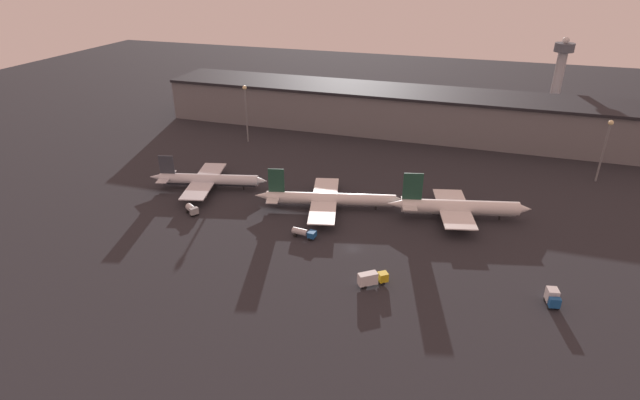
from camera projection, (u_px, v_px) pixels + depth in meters
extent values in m
plane|color=#26262B|center=(353.00, 249.00, 139.51)|extent=(600.00, 600.00, 0.00)
cube|color=slate|center=(412.00, 113.00, 225.97)|extent=(231.00, 27.13, 18.15)
cube|color=black|center=(414.00, 92.00, 221.67)|extent=(231.00, 29.13, 1.20)
cylinder|color=silver|center=(209.00, 179.00, 173.74)|extent=(34.32, 11.79, 3.70)
cylinder|color=#333842|center=(209.00, 181.00, 174.03)|extent=(32.52, 10.84, 3.15)
cone|color=silver|center=(261.00, 181.00, 172.57)|extent=(5.15, 4.47, 3.52)
cone|color=silver|center=(157.00, 177.00, 174.79)|extent=(6.14, 4.38, 3.15)
cube|color=#333842|center=(166.00, 165.00, 172.39)|extent=(5.13, 1.62, 6.53)
cube|color=silver|center=(166.00, 177.00, 174.46)|extent=(6.27, 11.80, 0.24)
cube|color=silver|center=(204.00, 180.00, 174.05)|extent=(15.35, 32.27, 0.36)
cylinder|color=gray|center=(214.00, 174.00, 182.37)|extent=(4.44, 2.95, 2.04)
cylinder|color=gray|center=(200.00, 195.00, 166.73)|extent=(4.44, 2.95, 2.04)
cylinder|color=black|center=(244.00, 187.00, 174.16)|extent=(0.50, 0.50, 1.67)
cylinder|color=black|center=(206.00, 184.00, 176.36)|extent=(0.50, 0.50, 1.67)
cylinder|color=black|center=(204.00, 188.00, 173.72)|extent=(0.50, 0.50, 1.67)
cylinder|color=white|center=(331.00, 198.00, 160.22)|extent=(41.22, 13.45, 3.66)
cylinder|color=#ADB2B7|center=(331.00, 200.00, 160.51)|extent=(39.07, 12.42, 3.12)
cone|color=white|center=(399.00, 201.00, 158.83)|extent=(5.10, 4.43, 3.48)
cone|color=white|center=(263.00, 196.00, 161.50)|extent=(6.08, 4.33, 3.12)
cube|color=#1E4738|center=(276.00, 180.00, 158.76)|extent=(5.08, 1.61, 7.96)
cube|color=white|center=(274.00, 195.00, 161.14)|extent=(6.43, 12.56, 0.24)
cube|color=white|center=(324.00, 200.00, 160.56)|extent=(15.79, 34.38, 0.36)
cylinder|color=gray|center=(330.00, 191.00, 169.40)|extent=(4.40, 2.92, 2.02)
cylinder|color=gray|center=(326.00, 217.00, 152.67)|extent=(4.40, 2.92, 2.02)
cylinder|color=black|center=(376.00, 207.00, 160.48)|extent=(0.50, 0.50, 1.65)
cylinder|color=black|center=(325.00, 204.00, 162.85)|extent=(0.50, 0.50, 1.65)
cylinder|color=black|center=(324.00, 208.00, 160.22)|extent=(0.50, 0.50, 1.65)
cylinder|color=white|center=(460.00, 207.00, 153.62)|extent=(35.55, 12.63, 4.28)
cylinder|color=#ADB2B7|center=(460.00, 209.00, 153.95)|extent=(33.67, 11.58, 3.64)
cone|color=white|center=(523.00, 209.00, 152.40)|extent=(5.96, 5.17, 4.07)
cone|color=white|center=(397.00, 204.00, 154.70)|extent=(7.10, 5.06, 3.64)
cube|color=#1E4738|center=(413.00, 186.00, 151.69)|extent=(5.92, 1.82, 8.68)
cube|color=white|center=(409.00, 203.00, 154.33)|extent=(6.45, 10.38, 0.24)
cube|color=white|center=(454.00, 208.00, 153.97)|extent=(15.52, 28.23, 0.36)
cylinder|color=gray|center=(453.00, 202.00, 161.23)|extent=(5.14, 3.41, 2.36)
cylinder|color=gray|center=(461.00, 224.00, 147.83)|extent=(5.14, 3.41, 2.36)
cylinder|color=black|center=(499.00, 217.00, 154.20)|extent=(0.50, 0.50, 1.93)
cylinder|color=black|center=(452.00, 213.00, 156.64)|extent=(0.50, 0.50, 1.93)
cylinder|color=black|center=(454.00, 218.00, 153.58)|extent=(0.50, 0.50, 1.93)
cube|color=#195199|center=(312.00, 234.00, 143.47)|extent=(2.31, 2.63, 1.78)
cylinder|color=#B7B7BC|center=(300.00, 231.00, 144.86)|extent=(4.73, 2.38, 1.89)
cylinder|color=black|center=(312.00, 236.00, 144.84)|extent=(0.96, 0.70, 0.90)
cylinder|color=black|center=(310.00, 239.00, 143.36)|extent=(0.96, 0.70, 0.90)
cylinder|color=black|center=(298.00, 233.00, 146.56)|extent=(0.96, 0.70, 0.90)
cylinder|color=black|center=(295.00, 236.00, 145.08)|extent=(0.96, 0.70, 0.90)
cube|color=#9EA3A8|center=(194.00, 211.00, 156.16)|extent=(2.55, 2.87, 2.07)
cylinder|color=#B7B7BC|center=(191.00, 208.00, 157.92)|extent=(3.73, 3.51, 2.19)
cylinder|color=black|center=(197.00, 214.00, 157.40)|extent=(1.10, 1.03, 0.90)
cylinder|color=black|center=(191.00, 215.00, 156.34)|extent=(1.10, 1.03, 0.90)
cylinder|color=black|center=(193.00, 210.00, 159.60)|extent=(1.10, 1.03, 0.90)
cylinder|color=black|center=(187.00, 212.00, 158.54)|extent=(1.10, 1.03, 0.90)
cube|color=#195199|center=(555.00, 303.00, 114.89)|extent=(2.70, 1.79, 2.39)
cube|color=silver|center=(552.00, 295.00, 116.87)|extent=(2.97, 3.21, 3.18)
cylinder|color=black|center=(557.00, 308.00, 115.55)|extent=(0.78, 1.00, 0.90)
cylinder|color=black|center=(549.00, 307.00, 115.76)|extent=(0.78, 1.00, 0.90)
cylinder|color=black|center=(554.00, 300.00, 118.11)|extent=(0.78, 1.00, 0.90)
cylinder|color=black|center=(546.00, 299.00, 118.32)|extent=(0.78, 1.00, 0.90)
cube|color=gold|center=(383.00, 277.00, 124.18)|extent=(3.08, 3.03, 2.29)
cube|color=silver|center=(368.00, 279.00, 122.83)|extent=(5.04, 4.48, 3.05)
cylinder|color=black|center=(380.00, 280.00, 125.40)|extent=(1.03, 0.95, 0.90)
cylinder|color=black|center=(383.00, 283.00, 124.08)|extent=(1.03, 0.95, 0.90)
cylinder|color=black|center=(362.00, 284.00, 124.00)|extent=(1.03, 0.95, 0.90)
cylinder|color=black|center=(365.00, 287.00, 122.68)|extent=(1.03, 0.95, 0.90)
cylinder|color=slate|center=(246.00, 116.00, 213.94)|extent=(0.70, 0.70, 23.19)
sphere|color=beige|center=(245.00, 88.00, 208.53)|extent=(1.80, 1.80, 1.80)
cylinder|color=slate|center=(603.00, 153.00, 176.33)|extent=(0.70, 0.70, 21.37)
sphere|color=beige|center=(611.00, 123.00, 171.32)|extent=(1.80, 1.80, 1.80)
cylinder|color=#99999E|center=(556.00, 86.00, 242.07)|extent=(4.40, 4.40, 32.61)
cylinder|color=#4C515B|center=(564.00, 47.00, 233.95)|extent=(9.00, 9.00, 4.00)
sphere|color=silver|center=(566.00, 40.00, 232.53)|extent=(3.20, 3.20, 3.20)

